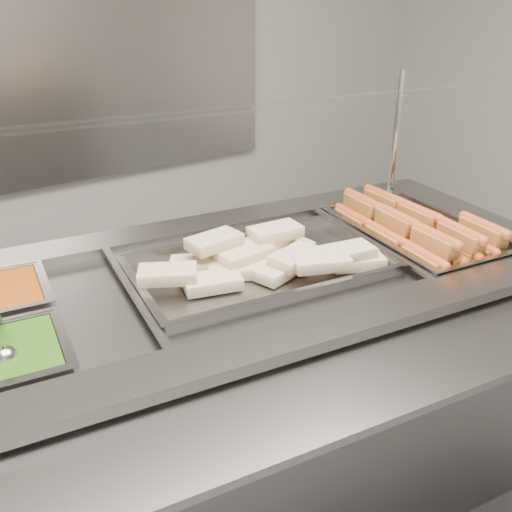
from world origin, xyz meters
TOP-DOWN VIEW (x-y plane):
  - back_panel at (0.00, 2.45)m, footprint 3.00×0.04m
  - steam_counter at (0.03, 0.44)m, footprint 2.01×1.13m
  - tray_rail at (-0.05, -0.07)m, footprint 1.84×0.65m
  - sneeze_guard at (0.06, 0.66)m, footprint 1.70×0.55m
  - pan_hotdogs at (0.65, 0.35)m, footprint 0.43×0.60m
  - pan_wraps at (0.09, 0.44)m, footprint 0.74×0.51m
  - hotdogs_in_buns at (0.62, 0.34)m, footprint 0.32×0.56m
  - tortilla_wraps at (0.10, 0.43)m, footprint 0.68×0.40m
  - serving_spoon at (-0.61, 0.39)m, footprint 0.06×0.18m

SIDE VIEW (x-z plane):
  - steam_counter at x=0.03m, z-range 0.00..0.91m
  - tray_rail at x=-0.05m, z-range 0.83..0.89m
  - pan_hotdogs at x=0.65m, z-range 0.82..0.92m
  - pan_wraps at x=0.09m, z-range 0.85..0.92m
  - hotdogs_in_buns at x=0.62m, z-range 0.86..0.98m
  - serving_spoon at x=-0.61m, z-range 0.85..0.99m
  - tortilla_wraps at x=0.10m, z-range 0.87..0.97m
  - back_panel at x=0.00m, z-range 0.60..1.80m
  - sneeze_guard at x=0.06m, z-range 1.06..1.50m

